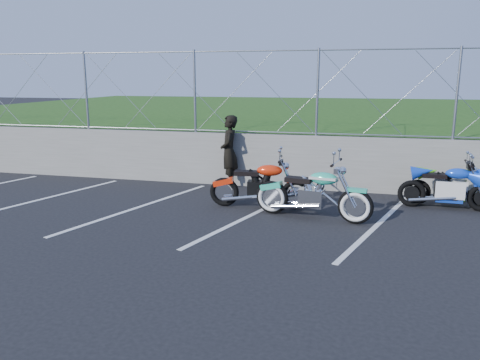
% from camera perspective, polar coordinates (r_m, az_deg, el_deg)
% --- Properties ---
extents(ground, '(90.00, 90.00, 0.00)m').
position_cam_1_polar(ground, '(8.29, -0.06, -6.24)').
color(ground, black).
rests_on(ground, ground).
extents(retaining_wall, '(30.00, 0.22, 1.30)m').
position_cam_1_polar(retaining_wall, '(11.46, 4.14, 2.36)').
color(retaining_wall, slate).
rests_on(retaining_wall, ground).
extents(grass_field, '(30.00, 20.00, 1.30)m').
position_cam_1_polar(grass_field, '(21.30, 8.75, 6.95)').
color(grass_field, '#204512').
rests_on(grass_field, ground).
extents(chain_link_fence, '(28.00, 0.03, 2.00)m').
position_cam_1_polar(chain_link_fence, '(11.28, 4.27, 10.63)').
color(chain_link_fence, gray).
rests_on(chain_link_fence, retaining_wall).
extents(parking_lines, '(18.29, 4.31, 0.01)m').
position_cam_1_polar(parking_lines, '(9.05, 8.90, -4.75)').
color(parking_lines, silver).
rests_on(parking_lines, ground).
extents(cruiser_turquoise, '(2.27, 0.72, 1.14)m').
position_cam_1_polar(cruiser_turquoise, '(8.98, 9.00, -1.88)').
color(cruiser_turquoise, black).
rests_on(cruiser_turquoise, ground).
extents(naked_orange, '(2.10, 0.71, 1.05)m').
position_cam_1_polar(naked_orange, '(9.63, 2.59, -0.81)').
color(naked_orange, black).
rests_on(naked_orange, ground).
extents(sportbike_green, '(1.80, 0.64, 0.93)m').
position_cam_1_polar(sportbike_green, '(10.66, 24.40, -0.88)').
color(sportbike_green, black).
rests_on(sportbike_green, ground).
extents(sportbike_blue, '(1.90, 0.68, 0.98)m').
position_cam_1_polar(sportbike_blue, '(10.42, 24.05, -1.00)').
color(sportbike_blue, black).
rests_on(sportbike_blue, ground).
extents(person_standing, '(0.55, 0.72, 1.76)m').
position_cam_1_polar(person_standing, '(11.35, -1.33, 3.47)').
color(person_standing, black).
rests_on(person_standing, ground).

